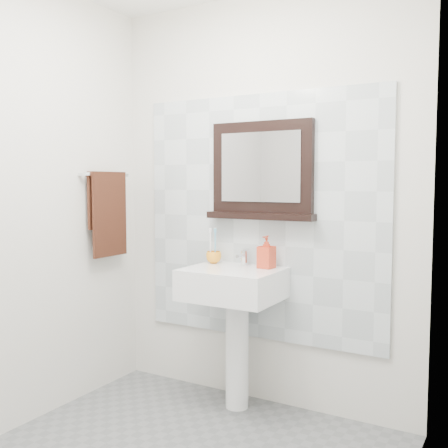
{
  "coord_description": "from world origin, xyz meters",
  "views": [
    {
      "loc": [
        1.42,
        -1.8,
        1.36
      ],
      "look_at": [
        0.06,
        0.55,
        1.15
      ],
      "focal_mm": 42.0,
      "sensor_mm": 36.0,
      "label": 1
    }
  ],
  "objects_px": {
    "framed_mirror": "(262,173)",
    "hand_towel": "(108,207)",
    "pedestal_sink": "(233,299)",
    "soap_dispenser": "(266,252)",
    "toothbrush_cup": "(214,257)"
  },
  "relations": [
    {
      "from": "pedestal_sink",
      "to": "toothbrush_cup",
      "type": "xyz_separation_m",
      "value": [
        -0.21,
        0.12,
        0.22
      ]
    },
    {
      "from": "toothbrush_cup",
      "to": "soap_dispenser",
      "type": "height_order",
      "value": "soap_dispenser"
    },
    {
      "from": "soap_dispenser",
      "to": "framed_mirror",
      "type": "bearing_deg",
      "value": 137.98
    },
    {
      "from": "hand_towel",
      "to": "pedestal_sink",
      "type": "bearing_deg",
      "value": 6.96
    },
    {
      "from": "soap_dispenser",
      "to": "pedestal_sink",
      "type": "bearing_deg",
      "value": -140.69
    },
    {
      "from": "framed_mirror",
      "to": "hand_towel",
      "type": "relative_size",
      "value": 1.26
    },
    {
      "from": "pedestal_sink",
      "to": "framed_mirror",
      "type": "xyz_separation_m",
      "value": [
        0.09,
        0.19,
        0.75
      ]
    },
    {
      "from": "pedestal_sink",
      "to": "hand_towel",
      "type": "xyz_separation_m",
      "value": [
        -0.88,
        -0.11,
        0.53
      ]
    },
    {
      "from": "soap_dispenser",
      "to": "hand_towel",
      "type": "height_order",
      "value": "hand_towel"
    },
    {
      "from": "framed_mirror",
      "to": "hand_towel",
      "type": "bearing_deg",
      "value": -163.13
    },
    {
      "from": "pedestal_sink",
      "to": "hand_towel",
      "type": "distance_m",
      "value": 1.03
    },
    {
      "from": "toothbrush_cup",
      "to": "hand_towel",
      "type": "xyz_separation_m",
      "value": [
        -0.67,
        -0.22,
        0.31
      ]
    },
    {
      "from": "soap_dispenser",
      "to": "hand_towel",
      "type": "relative_size",
      "value": 0.35
    },
    {
      "from": "toothbrush_cup",
      "to": "framed_mirror",
      "type": "bearing_deg",
      "value": 13.47
    },
    {
      "from": "pedestal_sink",
      "to": "toothbrush_cup",
      "type": "height_order",
      "value": "pedestal_sink"
    }
  ]
}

